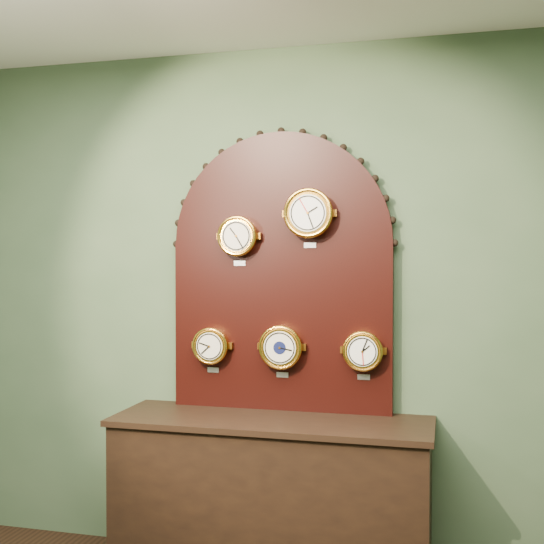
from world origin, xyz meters
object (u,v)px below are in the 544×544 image
(roman_clock, at_px, (238,236))
(hygrometer, at_px, (211,346))
(shop_counter, at_px, (271,501))
(arabic_clock, at_px, (309,213))
(display_board, at_px, (281,263))
(tide_clock, at_px, (363,351))
(barometer, at_px, (281,347))

(roman_clock, distance_m, hygrometer, 0.62)
(shop_counter, xyz_separation_m, arabic_clock, (0.17, 0.15, 1.49))
(display_board, distance_m, tide_clock, 0.64)
(barometer, xyz_separation_m, tide_clock, (0.44, 0.00, -0.01))
(roman_clock, relative_size, barometer, 0.94)
(barometer, height_order, tide_clock, barometer)
(arabic_clock, bearing_deg, shop_counter, -137.38)
(tide_clock, bearing_deg, roman_clock, -179.98)
(shop_counter, distance_m, tide_clock, 0.91)
(hygrometer, bearing_deg, tide_clock, -0.01)
(arabic_clock, bearing_deg, barometer, 179.80)
(shop_counter, xyz_separation_m, display_board, (0.00, 0.22, 1.23))
(barometer, bearing_deg, roman_clock, 179.86)
(shop_counter, bearing_deg, arabic_clock, 42.62)
(barometer, bearing_deg, tide_clock, 0.11)
(tide_clock, bearing_deg, barometer, -179.89)
(display_board, height_order, hygrometer, display_board)
(shop_counter, height_order, hygrometer, hygrometer)
(shop_counter, bearing_deg, roman_clock, 145.56)
(tide_clock, bearing_deg, hygrometer, 179.99)
(display_board, bearing_deg, hygrometer, -170.08)
(hygrometer, xyz_separation_m, tide_clock, (0.83, -0.00, -0.00))
(arabic_clock, bearing_deg, hygrometer, 179.84)
(arabic_clock, height_order, tide_clock, arabic_clock)
(shop_counter, bearing_deg, display_board, 90.00)
(display_board, xyz_separation_m, tide_clock, (0.45, -0.07, -0.45))
(display_board, xyz_separation_m, hygrometer, (-0.38, -0.07, -0.45))
(barometer, relative_size, tide_clock, 1.10)
(display_board, distance_m, roman_clock, 0.27)
(display_board, bearing_deg, roman_clock, -163.50)
(arabic_clock, relative_size, barometer, 1.09)
(display_board, bearing_deg, arabic_clock, -22.15)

